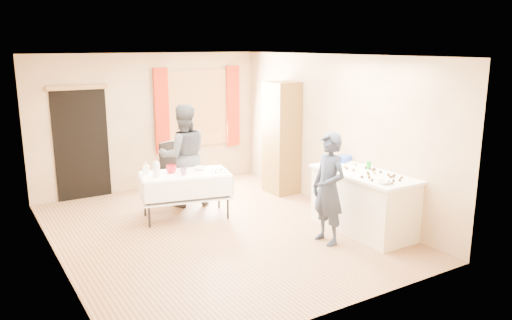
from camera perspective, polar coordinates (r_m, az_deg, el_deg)
floor at (r=7.67m, az=-4.56°, el=-8.08°), size 4.50×5.50×0.02m
ceiling at (r=7.16m, az=-4.95°, el=11.88°), size 4.50×5.50×0.02m
wall_back at (r=9.81m, az=-12.07°, el=4.28°), size 4.50×0.02×2.60m
wall_front at (r=5.07m, az=9.53°, el=-3.82°), size 4.50×0.02×2.60m
wall_left at (r=6.63m, az=-22.45°, el=-0.61°), size 0.02×5.50×2.60m
wall_right at (r=8.54m, az=8.92°, el=3.12°), size 0.02×5.50×2.60m
window_frame at (r=10.12m, az=-6.68°, el=5.88°), size 1.32×0.06×1.52m
window_pane at (r=10.11m, az=-6.65°, el=5.87°), size 1.20×0.02×1.40m
curtain_left at (r=9.78m, az=-10.72°, el=5.49°), size 0.28×0.06×1.65m
curtain_right at (r=10.43m, az=-2.66°, el=6.17°), size 0.28×0.06×1.65m
doorway at (r=9.49m, az=-19.32°, el=1.69°), size 0.95×0.04×2.00m
door_lintel at (r=9.32m, az=-19.76°, el=7.81°), size 1.05×0.06×0.08m
cabinet at (r=9.34m, az=2.95°, el=2.52°), size 0.50×0.60×2.09m
counter at (r=7.67m, az=12.16°, el=-4.69°), size 0.79×1.66×0.91m
party_table at (r=8.14m, az=-8.06°, el=-3.53°), size 1.54×1.02×0.75m
chair at (r=9.11m, az=-9.06°, el=-2.61°), size 0.57×0.57×1.06m
girl at (r=7.04m, az=8.31°, el=-3.27°), size 0.60×0.42×1.58m
woman at (r=8.67m, az=-8.26°, el=0.51°), size 1.16×1.06×1.77m
soda_can at (r=7.73m, az=12.76°, el=-0.59°), size 0.09×0.09×0.12m
mixing_bowl at (r=6.99m, az=14.44°, el=-2.46°), size 0.25×0.25×0.05m
foam_block at (r=7.94m, az=8.84°, el=-0.21°), size 0.17×0.13×0.08m
blue_basket at (r=8.18m, az=9.90°, el=0.15°), size 0.36×0.31×0.08m
pitcher at (r=7.86m, az=-11.31°, el=-1.12°), size 0.15×0.15×0.22m
cup_red at (r=8.07m, az=-9.66°, el=-1.03°), size 0.17×0.17×0.13m
cup_rainbow at (r=7.91m, az=-8.28°, el=-1.34°), size 0.13×0.13×0.11m
small_bowl at (r=8.20m, az=-6.41°, el=-0.94°), size 0.26×0.26×0.06m
pastry_tray at (r=8.06m, az=-4.30°, el=-1.28°), size 0.34×0.29×0.02m
bottle at (r=8.11m, az=-12.46°, el=-0.85°), size 0.16×0.16×0.19m
cake_balls at (r=7.43m, az=13.13°, el=-1.48°), size 0.52×1.12×0.04m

